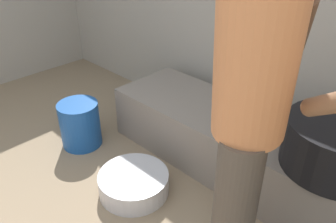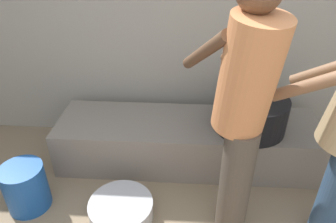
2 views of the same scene
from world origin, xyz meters
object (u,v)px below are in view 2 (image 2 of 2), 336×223
(cooking_pot_main, at_px, (251,113))
(metal_mixing_bowl, at_px, (121,210))
(cook_in_orange_shirt, at_px, (244,105))
(bucket_blue_plastic, at_px, (26,187))

(cooking_pot_main, xyz_separation_m, metal_mixing_bowl, (-0.94, -0.61, -0.47))
(metal_mixing_bowl, bearing_deg, cook_in_orange_shirt, 0.31)
(bucket_blue_plastic, distance_m, metal_mixing_bowl, 0.71)
(cooking_pot_main, xyz_separation_m, bucket_blue_plastic, (-1.65, -0.55, -0.36))
(bucket_blue_plastic, xyz_separation_m, metal_mixing_bowl, (0.70, -0.07, -0.11))
(cook_in_orange_shirt, relative_size, bucket_blue_plastic, 4.67)
(cook_in_orange_shirt, height_order, metal_mixing_bowl, cook_in_orange_shirt)
(cook_in_orange_shirt, xyz_separation_m, bucket_blue_plastic, (-1.45, 0.06, -0.78))
(bucket_blue_plastic, height_order, metal_mixing_bowl, bucket_blue_plastic)
(cook_in_orange_shirt, distance_m, bucket_blue_plastic, 1.64)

